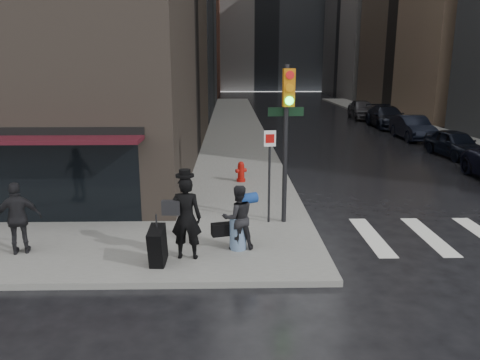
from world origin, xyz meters
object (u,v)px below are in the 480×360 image
object	(u,v)px
man_greycoat	(18,218)
traffic_light	(285,123)
fire_hydrant	(241,173)
parked_car_3	(387,117)
parked_car_1	(455,144)
man_overcoat	(180,222)
man_jeans	(238,217)
parked_car_2	(413,128)
parked_car_4	(362,109)

from	to	relation	value
man_greycoat	traffic_light	bearing A→B (deg)	-178.78
fire_hydrant	parked_car_3	world-z (taller)	parked_car_3
man_greycoat	parked_car_3	distance (m)	29.51
parked_car_1	man_overcoat	bearing A→B (deg)	-139.53
man_jeans	man_overcoat	bearing A→B (deg)	9.88
parked_car_1	parked_car_3	distance (m)	11.63
traffic_light	parked_car_1	bearing A→B (deg)	41.06
man_overcoat	man_jeans	world-z (taller)	man_overcoat
man_jeans	parked_car_2	bearing A→B (deg)	-136.78
parked_car_1	parked_car_2	bearing A→B (deg)	84.23
man_greycoat	fire_hydrant	world-z (taller)	man_greycoat
man_overcoat	traffic_light	xyz separation A→B (m)	(2.70, 2.57, 1.97)
traffic_light	parked_car_3	world-z (taller)	traffic_light
parked_car_4	man_jeans	bearing A→B (deg)	-106.62
parked_car_4	traffic_light	bearing A→B (deg)	-105.50
man_jeans	fire_hydrant	xyz separation A→B (m)	(0.25, 6.91, -0.47)
parked_car_3	parked_car_4	bearing A→B (deg)	94.80
man_jeans	parked_car_2	world-z (taller)	man_jeans
man_overcoat	parked_car_2	world-z (taller)	man_overcoat
traffic_light	fire_hydrant	xyz separation A→B (m)	(-1.11, 4.96, -2.54)
parked_car_2	parked_car_1	bearing A→B (deg)	-89.99
man_greycoat	parked_car_1	distance (m)	20.83
fire_hydrant	parked_car_3	distance (m)	20.57
man_overcoat	parked_car_3	world-z (taller)	man_overcoat
parked_car_3	man_greycoat	bearing A→B (deg)	-122.84
man_overcoat	man_greycoat	world-z (taller)	man_overcoat
parked_car_1	parked_car_4	distance (m)	17.44
man_jeans	parked_car_4	distance (m)	31.94
man_jeans	traffic_light	world-z (taller)	traffic_light
man_jeans	parked_car_3	size ratio (longest dim) A/B	0.30
man_overcoat	parked_car_3	distance (m)	27.87
parked_car_2	parked_car_3	world-z (taller)	parked_car_3
parked_car_3	parked_car_4	world-z (taller)	parked_car_4
man_overcoat	parked_car_4	xyz separation A→B (m)	(12.70, 30.47, -0.26)
parked_car_2	parked_car_4	xyz separation A→B (m)	(-0.01, 11.62, 0.07)
man_greycoat	parked_car_2	bearing A→B (deg)	-148.50
man_greycoat	parked_car_1	size ratio (longest dim) A/B	0.44
parked_car_2	parked_car_4	distance (m)	11.62
man_overcoat	fire_hydrant	bearing A→B (deg)	-98.59
man_jeans	parked_car_3	distance (m)	26.71
man_overcoat	fire_hydrant	size ratio (longest dim) A/B	2.75
fire_hydrant	parked_car_2	xyz separation A→B (m)	(11.12, 11.32, 0.24)
traffic_light	man_greycoat	bearing A→B (deg)	-167.79
parked_car_3	man_jeans	bearing A→B (deg)	-113.70
man_overcoat	traffic_light	bearing A→B (deg)	-133.11
man_jeans	traffic_light	xyz separation A→B (m)	(1.36, 1.95, 2.07)
man_greycoat	parked_car_4	bearing A→B (deg)	-135.33
parked_car_1	parked_car_4	bearing A→B (deg)	84.56
man_jeans	traffic_light	size ratio (longest dim) A/B	0.37
traffic_light	parked_car_3	bearing A→B (deg)	59.72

